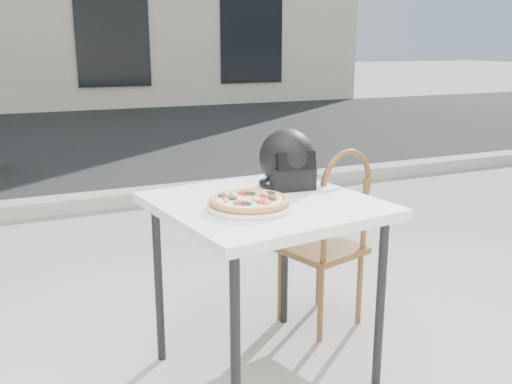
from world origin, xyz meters
name	(u,v)px	position (x,y,z in m)	size (l,w,h in m)	color
street_asphalt	(54,140)	(0.00, 7.00, 0.00)	(30.00, 8.00, 0.00)	black
curb	(97,201)	(0.00, 3.00, 0.06)	(30.00, 0.25, 0.12)	#A2A198
cafe_table_main	(265,217)	(0.25, 0.01, 0.71)	(0.93, 0.93, 0.78)	white
plate	(249,206)	(0.14, -0.07, 0.79)	(0.38, 0.38, 0.02)	white
pizza	(249,200)	(0.14, -0.07, 0.82)	(0.35, 0.35, 0.04)	#D7904E
helmet	(288,161)	(0.44, 0.19, 0.90)	(0.28, 0.28, 0.26)	black
cafe_chair_main	(331,230)	(0.72, 0.26, 0.52)	(0.44, 0.44, 0.93)	brown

